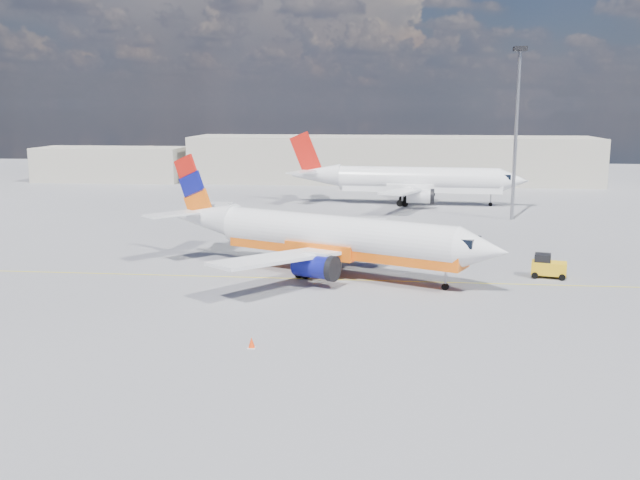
# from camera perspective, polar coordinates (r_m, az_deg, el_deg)

# --- Properties ---
(ground) EXTENTS (240.00, 240.00, 0.00)m
(ground) POSITION_cam_1_polar(r_m,az_deg,el_deg) (53.34, -0.33, -3.92)
(ground) COLOR slate
(ground) RESTS_ON ground
(taxi_line) EXTENTS (70.00, 0.15, 0.01)m
(taxi_line) POSITION_cam_1_polar(r_m,az_deg,el_deg) (56.22, 0.01, -3.14)
(taxi_line) COLOR yellow
(taxi_line) RESTS_ON ground
(terminal_main) EXTENTS (70.00, 14.00, 8.00)m
(terminal_main) POSITION_cam_1_polar(r_m,az_deg,el_deg) (126.62, 5.74, 6.43)
(terminal_main) COLOR #B2AA99
(terminal_main) RESTS_ON ground
(terminal_annex) EXTENTS (26.00, 10.00, 6.00)m
(terminal_annex) POSITION_cam_1_polar(r_m,az_deg,el_deg) (133.72, -16.36, 5.85)
(terminal_annex) COLOR #B2AA99
(terminal_annex) RESTS_ON ground
(main_jet) EXTENTS (30.17, 22.70, 9.31)m
(main_jet) POSITION_cam_1_polar(r_m,az_deg,el_deg) (57.28, 0.51, 0.29)
(main_jet) COLOR white
(main_jet) RESTS_ON ground
(second_jet) EXTENTS (32.65, 25.77, 9.89)m
(second_jet) POSITION_cam_1_polar(r_m,az_deg,el_deg) (98.52, 7.26, 4.74)
(second_jet) COLOR white
(second_jet) RESTS_ON ground
(gse_tug) EXTENTS (2.91, 2.16, 1.90)m
(gse_tug) POSITION_cam_1_polar(r_m,az_deg,el_deg) (59.39, 17.76, -2.03)
(gse_tug) COLOR black
(gse_tug) RESTS_ON ground
(traffic_cone) EXTENTS (0.45, 0.45, 0.63)m
(traffic_cone) POSITION_cam_1_polar(r_m,az_deg,el_deg) (40.83, -5.50, -8.19)
(traffic_cone) COLOR white
(traffic_cone) RESTS_ON ground
(floodlight_mast) EXTENTS (1.46, 1.46, 20.05)m
(floodlight_mast) POSITION_cam_1_polar(r_m,az_deg,el_deg) (86.97, 15.46, 9.41)
(floodlight_mast) COLOR gray
(floodlight_mast) RESTS_ON ground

